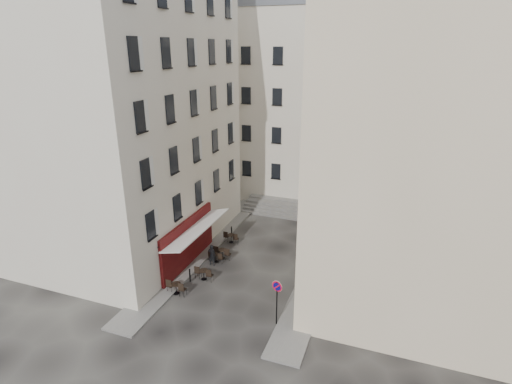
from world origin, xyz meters
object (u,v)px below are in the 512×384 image
at_px(bistro_table_b, 204,274).
at_px(pedestrian, 212,255).
at_px(no_parking_sign, 277,294).
at_px(bistro_table_a, 176,287).

distance_m(bistro_table_b, pedestrian, 1.99).
bearing_deg(bistro_table_b, no_parking_sign, -24.67).
xyz_separation_m(bistro_table_a, bistro_table_b, (0.88, 2.07, -0.01)).
relative_size(bistro_table_a, bistro_table_b, 1.02).
bearing_deg(no_parking_sign, bistro_table_b, 172.26).
distance_m(no_parking_sign, bistro_table_b, 6.69).
distance_m(no_parking_sign, bistro_table_a, 6.99).
bearing_deg(no_parking_sign, bistro_table_a, -168.52).
bearing_deg(no_parking_sign, pedestrian, 160.33).
height_order(no_parking_sign, pedestrian, no_parking_sign).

